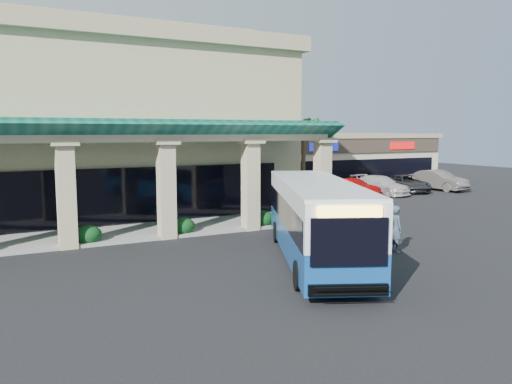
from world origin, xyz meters
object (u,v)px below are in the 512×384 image
pedestrian (396,229)px  car_silver (318,188)px  car_red (380,185)px  car_gray (408,183)px  transit_bus (315,221)px  car_extra (438,180)px  car_white (352,188)px

pedestrian → car_silver: pedestrian is taller
car_red → car_gray: size_ratio=1.03×
transit_bus → car_extra: 27.66m
transit_bus → pedestrian: transit_bus is taller
car_silver → car_extra: car_extra is taller
pedestrian → transit_bus: bearing=98.0°
pedestrian → car_red: (12.82, 15.47, -0.24)m
car_red → car_extra: 6.59m
transit_bus → car_gray: transit_bus is taller
pedestrian → car_white: bearing=-17.8°
pedestrian → car_white: pedestrian is taller
car_gray → car_extra: size_ratio=0.97×
car_silver → car_gray: 8.76m
car_silver → car_red: 5.49m
car_silver → car_gray: bearing=-11.7°
car_white → car_gray: bearing=-12.8°
transit_bus → car_silver: size_ratio=2.66×
transit_bus → car_silver: transit_bus is taller
car_silver → car_red: car_red is taller
transit_bus → car_silver: 19.64m
car_gray → car_extra: bearing=11.7°
transit_bus → car_silver: bearing=79.2°
pedestrian → car_red: size_ratio=0.38×
car_gray → car_silver: bearing=-166.2°
pedestrian → car_red: bearing=-24.7°
car_white → car_red: size_ratio=0.84×
car_red → car_white: bearing=177.3°
car_silver → transit_bus: bearing=-132.2°
pedestrian → car_gray: (16.17, 15.85, -0.29)m
car_red → car_gray: car_red is taller
car_extra → car_white: bearing=176.4°
car_red → car_silver: bearing=161.3°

